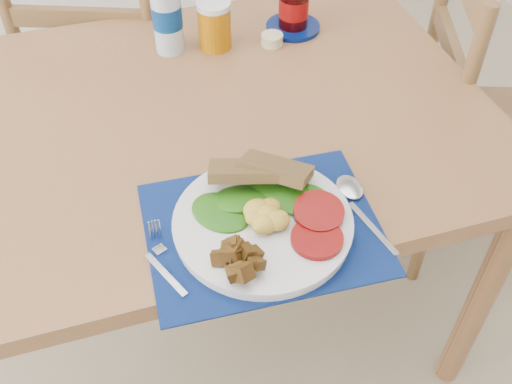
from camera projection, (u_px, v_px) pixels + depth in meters
ground at (207, 374)px, 1.67m from camera, size 4.00×4.00×0.00m
table at (168, 150)px, 1.32m from camera, size 1.40×0.90×0.75m
chair_far at (100, 44)px, 1.76m from camera, size 0.56×0.54×1.17m
chair_end at (481, 95)px, 1.61m from camera, size 0.52×0.53×1.14m
placemat at (263, 228)px, 1.05m from camera, size 0.42×0.34×0.00m
breakfast_plate at (260, 222)px, 1.03m from camera, size 0.31×0.31×0.07m
fork at (162, 259)px, 1.00m from camera, size 0.05×0.15×0.00m
spoon at (356, 199)px, 1.09m from camera, size 0.05×0.20×0.01m
water_bottle at (166, 10)px, 1.37m from camera, size 0.07×0.07×0.24m
juice_glass at (215, 26)px, 1.42m from camera, size 0.08×0.08×0.11m
ramekin at (272, 40)px, 1.46m from camera, size 0.05×0.05×0.03m
jam_on_saucer at (294, 9)px, 1.48m from camera, size 0.14×0.14×0.12m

